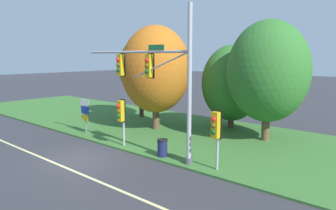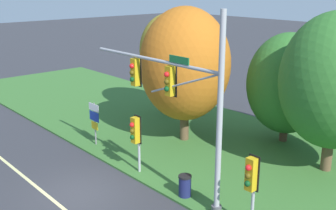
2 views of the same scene
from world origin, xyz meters
name	(u,v)px [view 1 (image 1 of 2)]	position (x,y,z in m)	size (l,w,h in m)	color
ground_plane	(77,158)	(0.00, 0.00, 0.00)	(160.00, 160.00, 0.00)	#333338
lane_stripe	(56,164)	(0.00, -1.20, 0.00)	(36.00, 0.16, 0.01)	beige
grass_verge	(177,131)	(0.00, 8.25, 0.05)	(48.00, 11.50, 0.10)	#386B2D
traffic_signal_mast	(158,75)	(3.07, 3.05, 4.42)	(7.98, 0.49, 7.76)	#9EA0A5
pedestrian_signal_near_kerb	(216,128)	(6.68, 3.11, 2.12)	(0.46, 0.55, 2.84)	#9EA0A5
pedestrian_signal_further_along	(121,113)	(0.26, 2.90, 2.08)	(0.46, 0.55, 2.79)	#9EA0A5
route_sign_post	(85,112)	(-4.10, 3.38, 1.62)	(0.95, 0.08, 2.38)	slate
tree_nearest_road	(141,67)	(-5.68, 10.20, 4.39)	(3.89, 3.89, 6.74)	#423021
tree_left_of_mast	(156,69)	(-1.46, 7.62, 4.42)	(4.97, 4.97, 7.44)	brown
tree_behind_signpost	(232,83)	(2.40, 11.66, 3.40)	(4.44, 4.44, 6.09)	#4C3823
tree_mid_verge	(268,72)	(5.96, 9.89, 4.44)	(5.03, 5.03, 7.49)	brown
trash_bin	(162,148)	(3.39, 3.05, 0.57)	(0.56, 0.56, 0.93)	#191E4C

